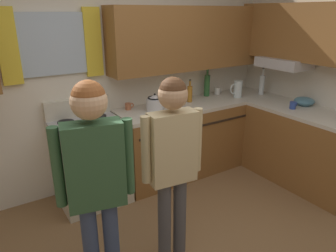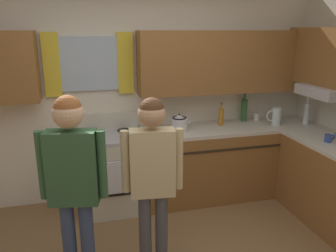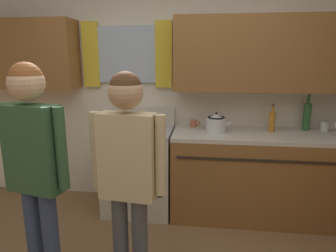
{
  "view_description": "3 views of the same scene",
  "coord_description": "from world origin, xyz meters",
  "px_view_note": "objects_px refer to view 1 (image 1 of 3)",
  "views": [
    {
      "loc": [
        -1.25,
        -1.48,
        1.98
      ],
      "look_at": [
        0.19,
        0.75,
        1.01
      ],
      "focal_mm": 33.84,
      "sensor_mm": 36.0,
      "label": 1
    },
    {
      "loc": [
        -0.57,
        -2.14,
        2.05
      ],
      "look_at": [
        0.22,
        0.95,
        1.14
      ],
      "focal_mm": 36.13,
      "sensor_mm": 36.0,
      "label": 2
    },
    {
      "loc": [
        0.39,
        -1.42,
        1.64
      ],
      "look_at": [
        0.09,
        0.95,
        1.09
      ],
      "focal_mm": 31.63,
      "sensor_mm": 36.0,
      "label": 3
    }
  ],
  "objects_px": {
    "bottle_oil_amber": "(190,93)",
    "water_pitcher": "(237,89)",
    "adult_in_plaid": "(172,155)",
    "mug_cobalt_blue": "(293,105)",
    "mixing_bowl": "(304,101)",
    "adult_left": "(95,174)",
    "bottle_tall_clear": "(262,84)",
    "stovetop_kettle": "(155,103)",
    "cup_terracotta": "(129,106)",
    "stove_oven": "(90,161)",
    "mug_ceramic_white": "(217,91)",
    "bottle_wine_green": "(207,85)"
  },
  "relations": [
    {
      "from": "mug_ceramic_white",
      "to": "stovetop_kettle",
      "type": "bearing_deg",
      "value": -169.61
    },
    {
      "from": "mug_ceramic_white",
      "to": "adult_in_plaid",
      "type": "distance_m",
      "value": 2.24
    },
    {
      "from": "bottle_oil_amber",
      "to": "adult_left",
      "type": "distance_m",
      "value": 2.23
    },
    {
      "from": "cup_terracotta",
      "to": "bottle_oil_amber",
      "type": "bearing_deg",
      "value": -8.35
    },
    {
      "from": "cup_terracotta",
      "to": "adult_in_plaid",
      "type": "distance_m",
      "value": 1.5
    },
    {
      "from": "stovetop_kettle",
      "to": "mixing_bowl",
      "type": "distance_m",
      "value": 1.82
    },
    {
      "from": "mixing_bowl",
      "to": "adult_left",
      "type": "relative_size",
      "value": 0.15
    },
    {
      "from": "mug_ceramic_white",
      "to": "adult_left",
      "type": "distance_m",
      "value": 2.75
    },
    {
      "from": "adult_in_plaid",
      "to": "stove_oven",
      "type": "bearing_deg",
      "value": 99.77
    },
    {
      "from": "stovetop_kettle",
      "to": "adult_left",
      "type": "distance_m",
      "value": 1.75
    },
    {
      "from": "stovetop_kettle",
      "to": "adult_in_plaid",
      "type": "relative_size",
      "value": 0.18
    },
    {
      "from": "stove_oven",
      "to": "water_pitcher",
      "type": "relative_size",
      "value": 5.0
    },
    {
      "from": "bottle_oil_amber",
      "to": "mug_ceramic_white",
      "type": "bearing_deg",
      "value": 11.18
    },
    {
      "from": "mug_ceramic_white",
      "to": "mixing_bowl",
      "type": "xyz_separation_m",
      "value": [
        0.52,
        -0.99,
        -0.0
      ]
    },
    {
      "from": "cup_terracotta",
      "to": "water_pitcher",
      "type": "height_order",
      "value": "water_pitcher"
    },
    {
      "from": "adult_in_plaid",
      "to": "mug_cobalt_blue",
      "type": "bearing_deg",
      "value": 12.57
    },
    {
      "from": "bottle_wine_green",
      "to": "adult_left",
      "type": "height_order",
      "value": "adult_left"
    },
    {
      "from": "adult_left",
      "to": "adult_in_plaid",
      "type": "height_order",
      "value": "adult_left"
    },
    {
      "from": "stove_oven",
      "to": "mug_ceramic_white",
      "type": "relative_size",
      "value": 8.76
    },
    {
      "from": "bottle_wine_green",
      "to": "mixing_bowl",
      "type": "bearing_deg",
      "value": -54.56
    },
    {
      "from": "mixing_bowl",
      "to": "stovetop_kettle",
      "type": "bearing_deg",
      "value": 154.61
    },
    {
      "from": "bottle_tall_clear",
      "to": "adult_left",
      "type": "distance_m",
      "value": 3.03
    },
    {
      "from": "stove_oven",
      "to": "cup_terracotta",
      "type": "xyz_separation_m",
      "value": [
        0.57,
        0.19,
        0.47
      ]
    },
    {
      "from": "bottle_oil_amber",
      "to": "stovetop_kettle",
      "type": "relative_size",
      "value": 1.04
    },
    {
      "from": "water_pitcher",
      "to": "adult_in_plaid",
      "type": "distance_m",
      "value": 2.17
    },
    {
      "from": "stove_oven",
      "to": "stovetop_kettle",
      "type": "relative_size",
      "value": 4.02
    },
    {
      "from": "stovetop_kettle",
      "to": "adult_in_plaid",
      "type": "bearing_deg",
      "value": -115.18
    },
    {
      "from": "bottle_tall_clear",
      "to": "mug_ceramic_white",
      "type": "xyz_separation_m",
      "value": [
        -0.5,
        0.33,
        -0.09
      ]
    },
    {
      "from": "bottle_wine_green",
      "to": "mug_ceramic_white",
      "type": "height_order",
      "value": "bottle_wine_green"
    },
    {
      "from": "bottle_oil_amber",
      "to": "mixing_bowl",
      "type": "relative_size",
      "value": 1.2
    },
    {
      "from": "stovetop_kettle",
      "to": "mug_ceramic_white",
      "type": "bearing_deg",
      "value": 10.39
    },
    {
      "from": "stovetop_kettle",
      "to": "bottle_oil_amber",
      "type": "bearing_deg",
      "value": 9.61
    },
    {
      "from": "stovetop_kettle",
      "to": "stove_oven",
      "type": "bearing_deg",
      "value": 178.66
    },
    {
      "from": "bottle_oil_amber",
      "to": "water_pitcher",
      "type": "xyz_separation_m",
      "value": [
        0.67,
        -0.16,
        0.0
      ]
    },
    {
      "from": "cup_terracotta",
      "to": "mixing_bowl",
      "type": "relative_size",
      "value": 0.46
    },
    {
      "from": "stove_oven",
      "to": "adult_in_plaid",
      "type": "distance_m",
      "value": 1.38
    },
    {
      "from": "bottle_tall_clear",
      "to": "adult_in_plaid",
      "type": "distance_m",
      "value": 2.47
    },
    {
      "from": "bottle_oil_amber",
      "to": "stovetop_kettle",
      "type": "xyz_separation_m",
      "value": [
        -0.56,
        -0.1,
        -0.01
      ]
    },
    {
      "from": "stove_oven",
      "to": "adult_left",
      "type": "relative_size",
      "value": 0.68
    },
    {
      "from": "bottle_wine_green",
      "to": "adult_in_plaid",
      "type": "distance_m",
      "value": 2.11
    },
    {
      "from": "mug_cobalt_blue",
      "to": "water_pitcher",
      "type": "bearing_deg",
      "value": 103.16
    },
    {
      "from": "bottle_wine_green",
      "to": "cup_terracotta",
      "type": "distance_m",
      "value": 1.17
    },
    {
      "from": "bottle_wine_green",
      "to": "adult_in_plaid",
      "type": "relative_size",
      "value": 0.25
    },
    {
      "from": "bottle_tall_clear",
      "to": "stovetop_kettle",
      "type": "xyz_separation_m",
      "value": [
        -1.62,
        0.13,
        -0.05
      ]
    },
    {
      "from": "bottle_oil_amber",
      "to": "bottle_tall_clear",
      "type": "distance_m",
      "value": 1.08
    },
    {
      "from": "water_pitcher",
      "to": "adult_left",
      "type": "height_order",
      "value": "adult_left"
    },
    {
      "from": "stove_oven",
      "to": "mug_ceramic_white",
      "type": "height_order",
      "value": "stove_oven"
    },
    {
      "from": "mixing_bowl",
      "to": "adult_left",
      "type": "height_order",
      "value": "adult_left"
    },
    {
      "from": "bottle_tall_clear",
      "to": "mixing_bowl",
      "type": "height_order",
      "value": "bottle_tall_clear"
    },
    {
      "from": "cup_terracotta",
      "to": "water_pitcher",
      "type": "relative_size",
      "value": 0.49
    }
  ]
}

